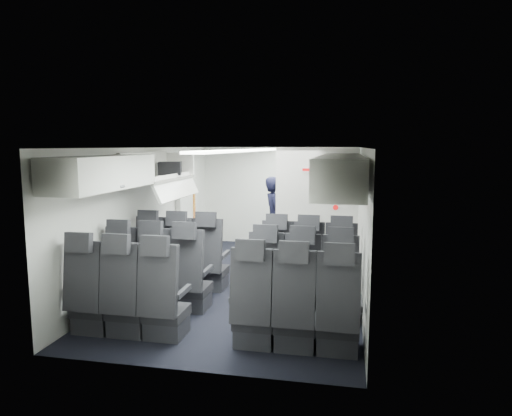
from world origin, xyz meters
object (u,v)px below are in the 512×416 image
at_px(galley_unit, 321,204).
at_px(boarding_door, 187,208).
at_px(carry_on_bag, 170,168).
at_px(seat_row_rear, 208,308).
at_px(seat_row_front, 244,266).
at_px(seat_row_mid, 228,284).
at_px(flight_attendant, 274,218).

relative_size(galley_unit, boarding_door, 1.02).
bearing_deg(galley_unit, carry_on_bag, -131.33).
height_order(seat_row_rear, carry_on_bag, carry_on_bag).
bearing_deg(seat_row_front, seat_row_mid, -90.00).
xyz_separation_m(seat_row_mid, flight_attendant, (0.13, 2.95, 0.40)).
distance_m(seat_row_mid, flight_attendant, 2.98).
distance_m(galley_unit, carry_on_bag, 3.62).
height_order(galley_unit, flight_attendant, galley_unit).
bearing_deg(seat_row_front, carry_on_bag, 156.00).
bearing_deg(seat_row_front, seat_row_rear, -90.00).
relative_size(seat_row_rear, boarding_door, 1.79).
xyz_separation_m(boarding_door, flight_attendant, (1.77, -0.04, -0.15)).
bearing_deg(carry_on_bag, flight_attendant, 29.59).
xyz_separation_m(galley_unit, carry_on_bag, (-2.32, -2.64, 0.86)).
relative_size(seat_row_mid, boarding_door, 1.79).
distance_m(seat_row_front, seat_row_rear, 1.80).
bearing_deg(seat_row_rear, galley_unit, 79.35).
relative_size(seat_row_rear, galley_unit, 1.75).
xyz_separation_m(seat_row_front, seat_row_mid, (0.00, -0.90, 0.00)).
relative_size(seat_row_front, carry_on_bag, 9.23).
height_order(seat_row_front, seat_row_rear, same).
bearing_deg(galley_unit, boarding_door, -155.72).
height_order(galley_unit, boarding_door, galley_unit).
bearing_deg(flight_attendant, seat_row_front, 152.38).
bearing_deg(seat_row_mid, seat_row_rear, -90.00).
distance_m(seat_row_front, galley_unit, 3.43).
bearing_deg(flight_attendant, carry_on_bag, 109.72).
relative_size(seat_row_mid, galley_unit, 1.75).
bearing_deg(boarding_door, flight_attendant, -1.18).
xyz_separation_m(seat_row_front, carry_on_bag, (-1.37, 0.61, 1.41)).
bearing_deg(seat_row_rear, carry_on_bag, 119.66).
bearing_deg(galley_unit, seat_row_rear, -100.65).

